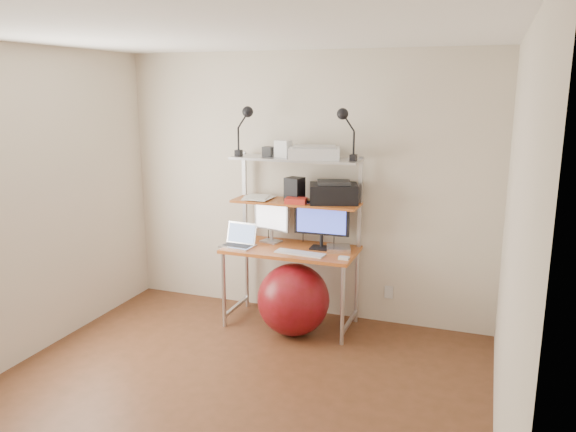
# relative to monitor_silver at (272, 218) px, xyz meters

# --- Properties ---
(room) EXTENTS (3.60, 3.60, 3.60)m
(room) POSITION_rel_monitor_silver_xyz_m (0.25, -1.59, 0.28)
(room) COLOR brown
(room) RESTS_ON ground
(computer_desk) EXTENTS (1.20, 0.60, 1.57)m
(computer_desk) POSITION_rel_monitor_silver_xyz_m (0.25, -0.09, -0.02)
(computer_desk) COLOR #B46123
(computer_desk) RESTS_ON ground
(desktop) EXTENTS (1.20, 0.60, 0.00)m
(desktop) POSITION_rel_monitor_silver_xyz_m (0.25, -0.15, -0.23)
(desktop) COLOR #B46123
(desktop) RESTS_ON computer_desk
(mid_shelf) EXTENTS (1.18, 0.34, 0.00)m
(mid_shelf) POSITION_rel_monitor_silver_xyz_m (0.25, -0.02, 0.18)
(mid_shelf) COLOR #B46123
(mid_shelf) RESTS_ON computer_desk
(top_shelf) EXTENTS (1.18, 0.34, 0.00)m
(top_shelf) POSITION_rel_monitor_silver_xyz_m (0.25, -0.02, 0.58)
(top_shelf) COLOR #B9BABE
(top_shelf) RESTS_ON computer_desk
(floor) EXTENTS (3.60, 3.60, 0.00)m
(floor) POSITION_rel_monitor_silver_xyz_m (0.25, -1.59, -0.97)
(floor) COLOR brown
(floor) RESTS_ON ground
(wall_outlet) EXTENTS (0.08, 0.01, 0.12)m
(wall_outlet) POSITION_rel_monitor_silver_xyz_m (1.10, 0.20, -0.67)
(wall_outlet) COLOR silver
(wall_outlet) RESTS_ON room
(monitor_silver) EXTENTS (0.38, 0.18, 0.43)m
(monitor_silver) POSITION_rel_monitor_silver_xyz_m (0.00, 0.00, 0.00)
(monitor_silver) COLOR #ABABAF
(monitor_silver) RESTS_ON desktop
(monitor_black) EXTENTS (0.51, 0.15, 0.51)m
(monitor_black) POSITION_rel_monitor_silver_xyz_m (0.51, -0.06, 0.02)
(monitor_black) COLOR black
(monitor_black) RESTS_ON desktop
(laptop) EXTENTS (0.32, 0.27, 0.26)m
(laptop) POSITION_rel_monitor_silver_xyz_m (-0.23, -0.24, -0.19)
(laptop) COLOR silver
(laptop) RESTS_ON desktop
(keyboard) EXTENTS (0.46, 0.17, 0.01)m
(keyboard) POSITION_rel_monitor_silver_xyz_m (0.38, -0.29, -0.22)
(keyboard) COLOR silver
(keyboard) RESTS_ON desktop
(mouse) EXTENTS (0.09, 0.06, 0.02)m
(mouse) POSITION_rel_monitor_silver_xyz_m (0.79, -0.32, -0.22)
(mouse) COLOR silver
(mouse) RESTS_ON desktop
(mac_mini) EXTENTS (0.26, 0.26, 0.04)m
(mac_mini) POSITION_rel_monitor_silver_xyz_m (0.68, -0.08, -0.21)
(mac_mini) COLOR silver
(mac_mini) RESTS_ON desktop
(phone) EXTENTS (0.08, 0.14, 0.01)m
(phone) POSITION_rel_monitor_silver_xyz_m (0.29, -0.27, -0.23)
(phone) COLOR black
(phone) RESTS_ON desktop
(printer) EXTENTS (0.49, 0.41, 0.20)m
(printer) POSITION_rel_monitor_silver_xyz_m (0.59, 0.02, 0.28)
(printer) COLOR black
(printer) RESTS_ON mid_shelf
(nas_cube) EXTENTS (0.18, 0.18, 0.21)m
(nas_cube) POSITION_rel_monitor_silver_xyz_m (0.23, 0.01, 0.29)
(nas_cube) COLOR black
(nas_cube) RESTS_ON mid_shelf
(red_box) EXTENTS (0.20, 0.15, 0.05)m
(red_box) POSITION_rel_monitor_silver_xyz_m (0.28, -0.12, 0.21)
(red_box) COLOR red
(red_box) RESTS_ON mid_shelf
(scanner) EXTENTS (0.50, 0.39, 0.12)m
(scanner) POSITION_rel_monitor_silver_xyz_m (0.43, -0.04, 0.64)
(scanner) COLOR silver
(scanner) RESTS_ON top_shelf
(box_white) EXTENTS (0.15, 0.13, 0.15)m
(box_white) POSITION_rel_monitor_silver_xyz_m (0.13, -0.02, 0.66)
(box_white) COLOR silver
(box_white) RESTS_ON top_shelf
(box_grey) EXTENTS (0.10, 0.10, 0.09)m
(box_grey) POSITION_rel_monitor_silver_xyz_m (-0.02, -0.01, 0.63)
(box_grey) COLOR #292A2C
(box_grey) RESTS_ON top_shelf
(clip_lamp_left) EXTENTS (0.18, 0.10, 0.45)m
(clip_lamp_left) POSITION_rel_monitor_silver_xyz_m (-0.21, -0.08, 0.91)
(clip_lamp_left) COLOR black
(clip_lamp_left) RESTS_ON top_shelf
(clip_lamp_right) EXTENTS (0.18, 0.10, 0.45)m
(clip_lamp_right) POSITION_rel_monitor_silver_xyz_m (0.71, -0.07, 0.91)
(clip_lamp_right) COLOR black
(clip_lamp_right) RESTS_ON top_shelf
(exercise_ball) EXTENTS (0.65, 0.65, 0.65)m
(exercise_ball) POSITION_rel_monitor_silver_xyz_m (0.34, -0.33, -0.65)
(exercise_ball) COLOR maroon
(exercise_ball) RESTS_ON floor
(paper_stack) EXTENTS (0.32, 0.35, 0.02)m
(paper_stack) POSITION_rel_monitor_silver_xyz_m (-0.14, -0.01, 0.19)
(paper_stack) COLOR white
(paper_stack) RESTS_ON mid_shelf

